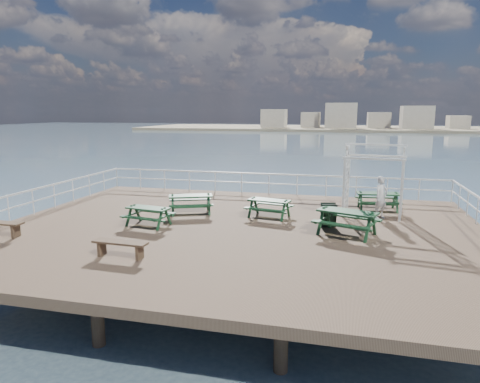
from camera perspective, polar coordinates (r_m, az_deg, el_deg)
name	(u,v)px	position (r m, az deg, el deg)	size (l,w,h in m)	color
ground	(237,232)	(16.08, -0.42, -5.38)	(18.00, 14.00, 0.30)	brown
sea_backdrop	(373,126)	(149.37, 17.37, 8.40)	(300.00, 300.00, 9.20)	#42596F
railing	(250,192)	(18.29, 1.34, -0.11)	(17.77, 13.76, 1.10)	silver
picnic_table_a	(191,200)	(18.32, -6.59, -1.13)	(2.24, 2.05, 0.89)	#12341C
picnic_table_b	(269,204)	(17.57, 3.92, -1.72)	(1.95, 1.69, 0.83)	#12341C
picnic_table_c	(378,198)	(19.70, 17.92, -0.77)	(1.95, 1.64, 0.88)	#12341C
picnic_table_d	(148,212)	(16.61, -12.15, -2.73)	(1.83, 1.56, 0.80)	#12341C
picnic_table_e	(347,217)	(15.47, 14.10, -3.37)	(2.46, 2.22, 0.99)	#12341C
flat_bench_near	(120,245)	(13.31, -15.68, -6.92)	(1.72, 0.48, 0.49)	brown
trellis_arbor	(373,185)	(18.37, 17.37, 0.90)	(2.56, 1.61, 2.99)	silver
sandwich_board	(329,216)	(16.34, 11.73, -3.16)	(0.64, 0.53, 0.93)	black
person	(381,198)	(18.15, 18.29, -0.77)	(0.63, 0.41, 1.73)	silver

